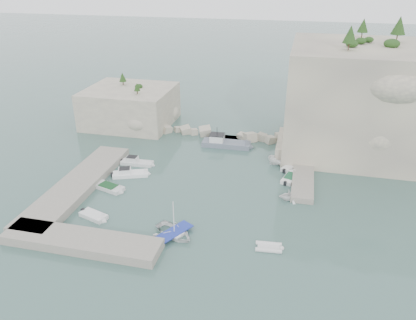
% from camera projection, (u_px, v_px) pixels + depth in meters
% --- Properties ---
extents(ground, '(400.00, 400.00, 0.00)m').
position_uv_depth(ground, '(198.00, 199.00, 53.91)').
color(ground, '#43645D').
rests_on(ground, ground).
extents(cliff_east, '(26.00, 22.00, 17.00)m').
position_uv_depth(cliff_east, '(370.00, 99.00, 65.62)').
color(cliff_east, beige).
rests_on(cliff_east, ground).
extents(cliff_terrace, '(8.00, 10.00, 2.50)m').
position_uv_depth(cliff_terrace, '(302.00, 147.00, 66.45)').
color(cliff_terrace, beige).
rests_on(cliff_terrace, ground).
extents(outcrop_west, '(16.00, 14.00, 7.00)m').
position_uv_depth(outcrop_west, '(130.00, 106.00, 78.47)').
color(outcrop_west, beige).
rests_on(outcrop_west, ground).
extents(quay_west, '(5.00, 24.00, 1.10)m').
position_uv_depth(quay_west, '(78.00, 185.00, 56.32)').
color(quay_west, '#9E9689').
rests_on(quay_west, ground).
extents(quay_south, '(18.00, 4.00, 1.10)m').
position_uv_depth(quay_south, '(82.00, 241.00, 44.78)').
color(quay_south, '#9E9689').
rests_on(quay_south, ground).
extents(ledge_east, '(3.00, 16.00, 0.80)m').
position_uv_depth(ledge_east, '(303.00, 174.00, 59.70)').
color(ledge_east, '#9E9689').
rests_on(ledge_east, ground).
extents(breakwater, '(28.00, 3.00, 1.40)m').
position_uv_depth(breakwater, '(223.00, 134.00, 73.11)').
color(breakwater, beige).
rests_on(breakwater, ground).
extents(motorboat_e, '(4.18, 2.74, 0.70)m').
position_uv_depth(motorboat_e, '(94.00, 217.00, 50.01)').
color(motorboat_e, white).
rests_on(motorboat_e, ground).
extents(motorboat_c, '(5.34, 3.24, 0.70)m').
position_uv_depth(motorboat_c, '(109.00, 189.00, 56.43)').
color(motorboat_c, silver).
rests_on(motorboat_c, ground).
extents(motorboat_a, '(5.57, 1.82, 1.40)m').
position_uv_depth(motorboat_a, '(137.00, 164.00, 63.34)').
color(motorboat_a, silver).
rests_on(motorboat_a, ground).
extents(motorboat_b, '(5.93, 3.76, 1.40)m').
position_uv_depth(motorboat_b, '(131.00, 176.00, 59.95)').
color(motorboat_b, white).
rests_on(motorboat_b, ground).
extents(rowboat, '(6.26, 5.72, 1.06)m').
position_uv_depth(rowboat, '(174.00, 235.00, 46.72)').
color(rowboat, white).
rests_on(rowboat, ground).
extents(inflatable_dinghy, '(3.26, 1.79, 0.44)m').
position_uv_depth(inflatable_dinghy, '(268.00, 248.00, 44.54)').
color(inflatable_dinghy, silver).
rests_on(inflatable_dinghy, ground).
extents(tender_east_a, '(3.85, 3.64, 1.60)m').
position_uv_depth(tender_east_a, '(289.00, 199.00, 53.86)').
color(tender_east_a, white).
rests_on(tender_east_a, ground).
extents(tender_east_b, '(2.81, 4.84, 0.70)m').
position_uv_depth(tender_east_b, '(290.00, 179.00, 58.96)').
color(tender_east_b, white).
rests_on(tender_east_b, ground).
extents(tender_east_c, '(3.17, 4.49, 0.70)m').
position_uv_depth(tender_east_c, '(291.00, 168.00, 62.15)').
color(tender_east_c, silver).
rests_on(tender_east_c, ground).
extents(tender_east_d, '(4.84, 2.26, 1.80)m').
position_uv_depth(tender_east_d, '(283.00, 165.00, 63.12)').
color(tender_east_d, white).
rests_on(tender_east_d, ground).
extents(work_boat, '(9.08, 2.89, 2.20)m').
position_uv_depth(work_boat, '(226.00, 146.00, 69.74)').
color(work_boat, slate).
rests_on(work_boat, ground).
extents(rowboat_mast, '(0.10, 0.10, 4.20)m').
position_uv_depth(rowboat_mast, '(174.00, 216.00, 45.59)').
color(rowboat_mast, white).
rests_on(rowboat_mast, rowboat).
extents(vegetation, '(53.48, 13.88, 13.40)m').
position_uv_depth(vegetation, '(345.00, 37.00, 63.84)').
color(vegetation, '#1E4219').
rests_on(vegetation, ground).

